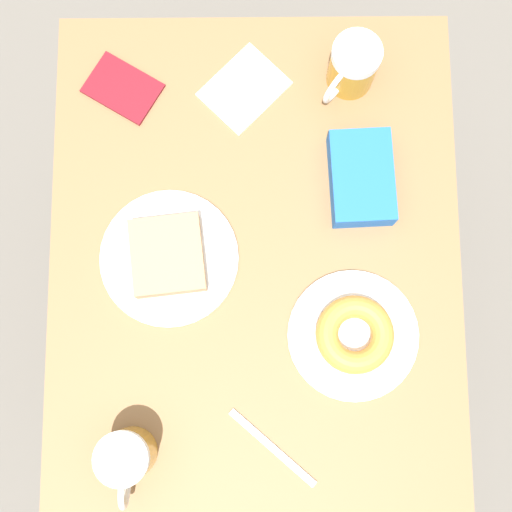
{
  "coord_description": "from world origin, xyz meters",
  "views": [
    {
      "loc": [
        0.0,
        0.2,
        1.96
      ],
      "look_at": [
        0.0,
        0.0,
        0.76
      ],
      "focal_mm": 50.0,
      "sensor_mm": 36.0,
      "label": 1
    }
  ],
  "objects_px": {
    "plate_with_cake": "(169,256)",
    "beer_mug_center": "(127,458)",
    "beer_mug_left": "(353,67)",
    "blue_pouch": "(362,178)",
    "passport_near_edge": "(123,88)",
    "napkin_folded": "(245,89)",
    "fork": "(273,448)",
    "plate_with_donut": "(355,335)"
  },
  "relations": [
    {
      "from": "plate_with_cake",
      "to": "passport_near_edge",
      "type": "height_order",
      "value": "plate_with_cake"
    },
    {
      "from": "passport_near_edge",
      "to": "blue_pouch",
      "type": "relative_size",
      "value": 0.92
    },
    {
      "from": "beer_mug_left",
      "to": "blue_pouch",
      "type": "xyz_separation_m",
      "value": [
        -0.01,
        0.19,
        -0.03
      ]
    },
    {
      "from": "plate_with_donut",
      "to": "fork",
      "type": "bearing_deg",
      "value": 53.07
    },
    {
      "from": "plate_with_cake",
      "to": "beer_mug_left",
      "type": "distance_m",
      "value": 0.45
    },
    {
      "from": "beer_mug_left",
      "to": "passport_near_edge",
      "type": "bearing_deg",
      "value": 2.08
    },
    {
      "from": "fork",
      "to": "beer_mug_left",
      "type": "bearing_deg",
      "value": -102.6
    },
    {
      "from": "plate_with_cake",
      "to": "napkin_folded",
      "type": "bearing_deg",
      "value": -113.01
    },
    {
      "from": "beer_mug_left",
      "to": "blue_pouch",
      "type": "height_order",
      "value": "beer_mug_left"
    },
    {
      "from": "plate_with_donut",
      "to": "fork",
      "type": "height_order",
      "value": "plate_with_donut"
    },
    {
      "from": "plate_with_cake",
      "to": "beer_mug_center",
      "type": "height_order",
      "value": "beer_mug_center"
    },
    {
      "from": "plate_with_donut",
      "to": "passport_near_edge",
      "type": "xyz_separation_m",
      "value": [
        0.4,
        -0.44,
        -0.02
      ]
    },
    {
      "from": "beer_mug_left",
      "to": "napkin_folded",
      "type": "relative_size",
      "value": 0.63
    },
    {
      "from": "beer_mug_center",
      "to": "fork",
      "type": "xyz_separation_m",
      "value": [
        -0.23,
        -0.01,
        -0.05
      ]
    },
    {
      "from": "beer_mug_left",
      "to": "beer_mug_center",
      "type": "height_order",
      "value": "same"
    },
    {
      "from": "napkin_folded",
      "to": "fork",
      "type": "distance_m",
      "value": 0.63
    },
    {
      "from": "plate_with_donut",
      "to": "fork",
      "type": "xyz_separation_m",
      "value": [
        0.14,
        0.18,
        -0.02
      ]
    },
    {
      "from": "plate_with_cake",
      "to": "fork",
      "type": "bearing_deg",
      "value": 118.63
    },
    {
      "from": "beer_mug_left",
      "to": "beer_mug_center",
      "type": "xyz_separation_m",
      "value": [
        0.37,
        0.65,
        0.0
      ]
    },
    {
      "from": "beer_mug_left",
      "to": "fork",
      "type": "height_order",
      "value": "beer_mug_left"
    },
    {
      "from": "fork",
      "to": "beer_mug_center",
      "type": "bearing_deg",
      "value": 1.98
    },
    {
      "from": "fork",
      "to": "passport_near_edge",
      "type": "relative_size",
      "value": 0.95
    },
    {
      "from": "beer_mug_left",
      "to": "passport_near_edge",
      "type": "relative_size",
      "value": 0.72
    },
    {
      "from": "blue_pouch",
      "to": "fork",
      "type": "bearing_deg",
      "value": 70.79
    },
    {
      "from": "plate_with_cake",
      "to": "plate_with_donut",
      "type": "height_order",
      "value": "plate_with_cake"
    },
    {
      "from": "beer_mug_left",
      "to": "beer_mug_center",
      "type": "bearing_deg",
      "value": 60.04
    },
    {
      "from": "beer_mug_left",
      "to": "blue_pouch",
      "type": "distance_m",
      "value": 0.19
    },
    {
      "from": "passport_near_edge",
      "to": "napkin_folded",
      "type": "bearing_deg",
      "value": 179.41
    },
    {
      "from": "plate_with_donut",
      "to": "passport_near_edge",
      "type": "bearing_deg",
      "value": -48.0
    },
    {
      "from": "plate_with_cake",
      "to": "passport_near_edge",
      "type": "relative_size",
      "value": 1.55
    },
    {
      "from": "napkin_folded",
      "to": "blue_pouch",
      "type": "relative_size",
      "value": 1.06
    },
    {
      "from": "beer_mug_center",
      "to": "blue_pouch",
      "type": "bearing_deg",
      "value": -130.21
    },
    {
      "from": "beer_mug_center",
      "to": "blue_pouch",
      "type": "distance_m",
      "value": 0.6
    },
    {
      "from": "blue_pouch",
      "to": "plate_with_cake",
      "type": "bearing_deg",
      "value": 21.83
    },
    {
      "from": "napkin_folded",
      "to": "blue_pouch",
      "type": "height_order",
      "value": "blue_pouch"
    },
    {
      "from": "plate_with_donut",
      "to": "beer_mug_center",
      "type": "xyz_separation_m",
      "value": [
        0.37,
        0.19,
        0.04
      ]
    },
    {
      "from": "passport_near_edge",
      "to": "blue_pouch",
      "type": "height_order",
      "value": "blue_pouch"
    },
    {
      "from": "beer_mug_left",
      "to": "fork",
      "type": "distance_m",
      "value": 0.66
    },
    {
      "from": "beer_mug_left",
      "to": "blue_pouch",
      "type": "bearing_deg",
      "value": 94.14
    },
    {
      "from": "beer_mug_left",
      "to": "beer_mug_center",
      "type": "relative_size",
      "value": 0.89
    },
    {
      "from": "plate_with_donut",
      "to": "blue_pouch",
      "type": "bearing_deg",
      "value": -94.12
    },
    {
      "from": "plate_with_donut",
      "to": "napkin_folded",
      "type": "bearing_deg",
      "value": -67.61
    }
  ]
}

